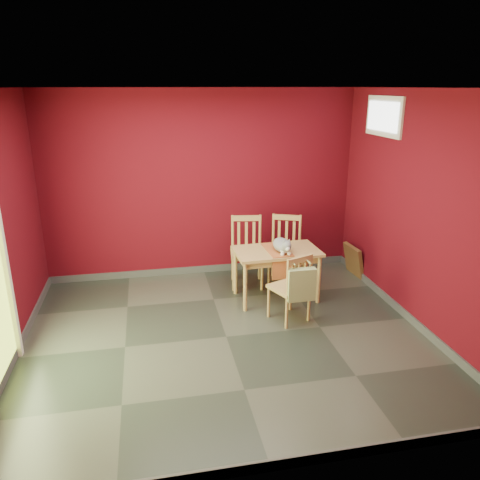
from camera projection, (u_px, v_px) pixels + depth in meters
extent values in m
plane|color=#2D342D|center=(226.00, 337.00, 5.32)|extent=(4.50, 4.50, 0.00)
plane|color=#500812|center=(202.00, 185.00, 6.76)|extent=(4.50, 0.00, 4.50)
plane|color=#500812|center=(277.00, 307.00, 3.04)|extent=(4.50, 0.00, 4.50)
plane|color=#500812|center=(420.00, 212.00, 5.32)|extent=(0.00, 4.00, 4.00)
plane|color=white|center=(224.00, 88.00, 4.48)|extent=(4.50, 4.50, 0.00)
cube|color=#3F4244|center=(204.00, 269.00, 7.16)|extent=(4.50, 0.02, 0.10)
cube|color=#3F4244|center=(272.00, 465.00, 3.46)|extent=(4.50, 0.02, 0.10)
cube|color=#3F4244|center=(16.00, 354.00, 4.89)|extent=(0.03, 4.00, 0.10)
cube|color=#3F4244|center=(406.00, 315.00, 5.73)|extent=(0.03, 4.00, 0.10)
cube|color=white|center=(4.00, 261.00, 4.64)|extent=(0.06, 0.08, 2.13)
cube|color=white|center=(384.00, 116.00, 5.94)|extent=(0.03, 0.90, 0.50)
cube|color=white|center=(383.00, 116.00, 5.93)|extent=(0.02, 0.76, 0.36)
cube|color=silver|center=(304.00, 247.00, 7.38)|extent=(0.08, 0.02, 0.12)
cube|color=tan|center=(277.00, 251.00, 6.09)|extent=(1.12, 0.68, 0.04)
cube|color=tan|center=(277.00, 256.00, 6.11)|extent=(1.01, 0.57, 0.09)
cylinder|color=tan|center=(245.00, 287.00, 5.84)|extent=(0.05, 0.05, 0.65)
cylinder|color=tan|center=(236.00, 272.00, 6.33)|extent=(0.05, 0.05, 0.65)
cylinder|color=tan|center=(319.00, 280.00, 6.07)|extent=(0.05, 0.05, 0.65)
cylinder|color=tan|center=(304.00, 265.00, 6.56)|extent=(0.05, 0.05, 0.65)
cube|color=#A4532A|center=(277.00, 250.00, 6.09)|extent=(0.31, 0.59, 0.01)
cube|color=#A4532A|center=(283.00, 269.00, 5.86)|extent=(0.28, 0.02, 0.29)
cube|color=tan|center=(247.00, 254.00, 6.58)|extent=(0.52, 0.52, 0.04)
cylinder|color=tan|center=(234.00, 276.00, 6.46)|extent=(0.04, 0.04, 0.45)
cylinder|color=tan|center=(233.00, 265.00, 6.83)|extent=(0.04, 0.04, 0.45)
cylinder|color=tan|center=(262.00, 275.00, 6.48)|extent=(0.04, 0.04, 0.45)
cylinder|color=tan|center=(259.00, 265.00, 6.85)|extent=(0.04, 0.04, 0.45)
cylinder|color=tan|center=(233.00, 232.00, 6.67)|extent=(0.04, 0.04, 0.49)
cylinder|color=tan|center=(260.00, 231.00, 6.69)|extent=(0.04, 0.04, 0.49)
cube|color=tan|center=(246.00, 218.00, 6.62)|extent=(0.42, 0.10, 0.08)
cube|color=tan|center=(239.00, 235.00, 6.69)|extent=(0.04, 0.03, 0.38)
cube|color=tan|center=(246.00, 235.00, 6.69)|extent=(0.04, 0.03, 0.38)
cube|color=tan|center=(254.00, 234.00, 6.70)|extent=(0.04, 0.03, 0.38)
cube|color=tan|center=(285.00, 252.00, 6.67)|extent=(0.59, 0.59, 0.04)
cylinder|color=tan|center=(269.00, 272.00, 6.60)|extent=(0.04, 0.04, 0.44)
cylinder|color=tan|center=(273.00, 262.00, 6.96)|extent=(0.04, 0.04, 0.44)
cylinder|color=tan|center=(296.00, 274.00, 6.53)|extent=(0.04, 0.04, 0.44)
cylinder|color=tan|center=(299.00, 264.00, 6.89)|extent=(0.04, 0.04, 0.44)
cylinder|color=tan|center=(273.00, 230.00, 6.81)|extent=(0.04, 0.04, 0.48)
cylinder|color=tan|center=(300.00, 231.00, 6.73)|extent=(0.04, 0.04, 0.48)
cube|color=tan|center=(287.00, 217.00, 6.71)|extent=(0.39, 0.19, 0.08)
cube|color=tan|center=(279.00, 233.00, 6.80)|extent=(0.04, 0.03, 0.38)
cube|color=tan|center=(286.00, 233.00, 6.78)|extent=(0.04, 0.03, 0.38)
cube|color=tan|center=(294.00, 234.00, 6.76)|extent=(0.04, 0.03, 0.38)
cube|color=tan|center=(289.00, 288.00, 5.61)|extent=(0.53, 0.53, 0.04)
cylinder|color=tan|center=(291.00, 296.00, 5.91)|extent=(0.03, 0.03, 0.39)
cylinder|color=tan|center=(309.00, 306.00, 5.63)|extent=(0.03, 0.03, 0.39)
cylinder|color=tan|center=(269.00, 302.00, 5.72)|extent=(0.03, 0.03, 0.39)
cylinder|color=tan|center=(287.00, 313.00, 5.45)|extent=(0.03, 0.03, 0.39)
cylinder|color=tan|center=(311.00, 271.00, 5.49)|extent=(0.03, 0.03, 0.43)
cylinder|color=tan|center=(288.00, 277.00, 5.31)|extent=(0.03, 0.03, 0.43)
cube|color=tan|center=(300.00, 260.00, 5.34)|extent=(0.35, 0.17, 0.07)
cube|color=tan|center=(306.00, 275.00, 5.46)|extent=(0.04, 0.03, 0.34)
cube|color=tan|center=(299.00, 277.00, 5.41)|extent=(0.04, 0.03, 0.34)
cube|color=tan|center=(293.00, 279.00, 5.36)|extent=(0.04, 0.03, 0.34)
cube|color=#8B9D64|center=(301.00, 285.00, 5.36)|extent=(0.33, 0.10, 0.39)
cylinder|color=#8B9D64|center=(293.00, 263.00, 5.31)|extent=(0.02, 0.16, 0.02)
cylinder|color=#8B9D64|center=(308.00, 262.00, 5.35)|extent=(0.02, 0.16, 0.02)
cube|color=brown|center=(354.00, 260.00, 7.00)|extent=(0.18, 0.47, 0.46)
cube|color=black|center=(353.00, 260.00, 7.00)|extent=(0.12, 0.33, 0.32)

